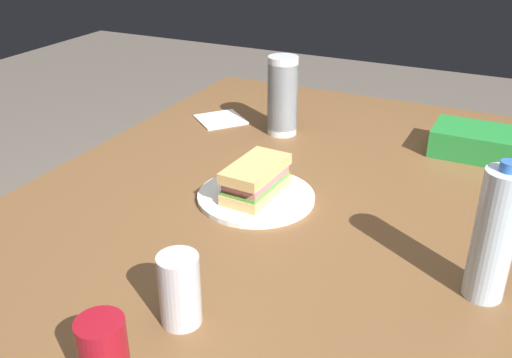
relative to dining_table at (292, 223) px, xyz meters
name	(u,v)px	position (x,y,z in m)	size (l,w,h in m)	color
dining_table	(292,223)	(0.00, 0.00, 0.00)	(1.51, 1.16, 0.76)	brown
paper_plate	(256,197)	(0.07, -0.06, 0.09)	(0.26, 0.26, 0.01)	white
sandwich	(256,179)	(0.07, -0.06, 0.14)	(0.19, 0.11, 0.08)	#DBB26B
chip_bag	(479,142)	(-0.40, 0.35, 0.12)	(0.23, 0.15, 0.07)	#268C38
water_bottle_tall	(494,235)	(0.21, 0.43, 0.20)	(0.07, 0.07, 0.25)	silver
plastic_cup_stack	(282,96)	(-0.32, -0.17, 0.19)	(0.08, 0.08, 0.22)	silver
soda_can_silver	(180,290)	(0.49, 0.01, 0.14)	(0.07, 0.07, 0.12)	silver
paper_napkin	(221,119)	(-0.33, -0.38, 0.09)	(0.13, 0.13, 0.01)	white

